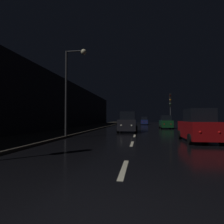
% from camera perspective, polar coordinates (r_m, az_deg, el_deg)
% --- Properties ---
extents(ground, '(26.99, 84.00, 0.02)m').
position_cam_1_polar(ground, '(27.18, 7.55, -5.07)').
color(ground, black).
extents(sidewalk_left, '(4.40, 84.00, 0.15)m').
position_cam_1_polar(sidewalk_left, '(28.26, -7.47, -4.77)').
color(sidewalk_left, '#38332B').
rests_on(sidewalk_left, ground).
extents(building_facade_left, '(0.80, 63.00, 6.83)m').
position_cam_1_polar(building_facade_left, '(25.88, -15.14, 2.40)').
color(building_facade_left, black).
rests_on(building_facade_left, ground).
extents(lane_centerline, '(0.16, 21.54, 0.01)m').
position_cam_1_polar(lane_centerline, '(14.59, 6.65, -7.80)').
color(lane_centerline, beige).
rests_on(lane_centerline, ground).
extents(traffic_light_far_right, '(0.37, 0.48, 5.22)m').
position_cam_1_polar(traffic_light_far_right, '(29.68, 17.28, 2.67)').
color(traffic_light_far_right, '#38383A').
rests_on(traffic_light_far_right, ground).
extents(streetlamp_overhead, '(1.70, 0.44, 6.84)m').
position_cam_1_polar(streetlamp_overhead, '(15.09, -12.02, 9.83)').
color(streetlamp_overhead, '#2D2D30').
rests_on(streetlamp_overhead, ground).
extents(car_approaching_headlights, '(2.04, 4.41, 2.22)m').
position_cam_1_polar(car_approaching_headlights, '(20.71, 4.82, -3.25)').
color(car_approaching_headlights, black).
rests_on(car_approaching_headlights, ground).
extents(car_parked_right_near, '(1.94, 4.19, 2.11)m').
position_cam_1_polar(car_parked_right_near, '(13.36, 24.72, -4.07)').
color(car_parked_right_near, maroon).
rests_on(car_parked_right_near, ground).
extents(car_parked_right_far, '(1.77, 3.82, 1.93)m').
position_cam_1_polar(car_parked_right_far, '(28.66, 16.02, -3.07)').
color(car_parked_right_far, '#0F3819').
rests_on(car_parked_right_far, ground).
extents(car_distant_taillights, '(1.69, 3.67, 1.85)m').
position_cam_1_polar(car_distant_taillights, '(43.96, 9.74, -2.71)').
color(car_distant_taillights, '#141E51').
rests_on(car_distant_taillights, ground).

